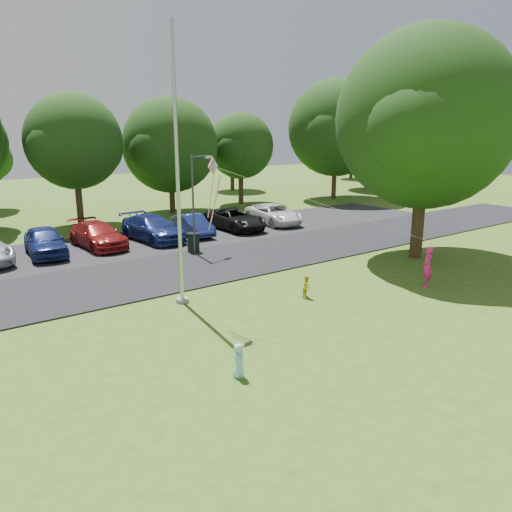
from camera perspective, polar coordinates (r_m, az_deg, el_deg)
ground at (r=17.55m, az=9.85°, el=-7.32°), size 120.00×120.00×0.00m
park_road at (r=24.27m, az=-5.65°, el=-0.98°), size 60.00×6.00×0.06m
parking_strip at (r=29.88m, az=-12.10°, el=1.68°), size 42.00×7.00×0.06m
flagpole at (r=18.35m, az=-8.89°, el=7.13°), size 0.50×0.50×10.00m
street_lamp at (r=25.97m, az=-6.90°, el=6.93°), size 1.43×0.52×5.17m
trash_can at (r=26.65m, az=-7.16°, el=1.49°), size 0.68×0.68×1.07m
big_tree at (r=26.09m, az=18.87°, el=14.17°), size 9.34×8.69×11.23m
tree_row at (r=37.87m, az=-16.01°, el=12.74°), size 64.35×11.94×10.88m
horizon_trees at (r=47.82m, az=-17.30°, el=11.18°), size 77.46×7.20×7.02m
parked_cars at (r=29.66m, az=-12.45°, el=3.01°), size 20.75×5.64×1.49m
woman at (r=21.94m, az=18.99°, el=-1.16°), size 0.73×0.72×1.69m
child_yellow at (r=19.59m, az=5.84°, el=-3.49°), size 0.52×0.47×0.89m
child_blue at (r=13.49m, az=-2.01°, el=-11.84°), size 0.47×0.54×0.94m
kite at (r=16.62m, az=-3.57°, el=8.31°), size 9.27×2.41×3.60m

